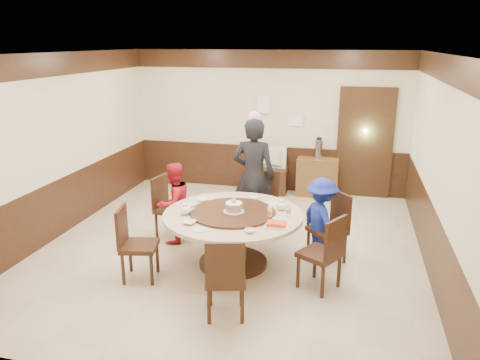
% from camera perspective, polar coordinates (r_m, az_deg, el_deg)
% --- Properties ---
extents(room, '(6.00, 6.04, 2.84)m').
position_cam_1_polar(room, '(6.71, -1.01, 0.30)').
color(room, beige).
rests_on(room, ground).
extents(banquet_table, '(1.87, 1.87, 0.78)m').
position_cam_1_polar(banquet_table, '(6.34, -0.86, -5.92)').
color(banquet_table, black).
rests_on(banquet_table, ground).
extents(chair_0, '(0.62, 0.62, 0.97)m').
position_cam_1_polar(chair_0, '(6.67, 10.68, -7.18)').
color(chair_0, black).
rests_on(chair_0, ground).
extents(chair_1, '(0.50, 0.51, 0.97)m').
position_cam_1_polar(chair_1, '(7.51, 3.09, -4.15)').
color(chair_1, black).
rests_on(chair_1, ground).
extents(chair_2, '(0.52, 0.51, 0.97)m').
position_cam_1_polar(chair_2, '(7.39, -8.39, -4.65)').
color(chair_2, black).
rests_on(chair_2, ground).
extents(chair_3, '(0.53, 0.52, 0.97)m').
position_cam_1_polar(chair_3, '(6.22, -12.29, -9.10)').
color(chair_3, black).
rests_on(chair_3, ground).
extents(chair_4, '(0.54, 0.55, 0.97)m').
position_cam_1_polar(chair_4, '(5.32, -1.77, -13.38)').
color(chair_4, black).
rests_on(chair_4, ground).
extents(chair_5, '(0.60, 0.60, 0.97)m').
position_cam_1_polar(chair_5, '(5.94, 9.79, -10.23)').
color(chair_5, black).
rests_on(chair_5, ground).
extents(person_standing, '(0.69, 0.47, 1.86)m').
position_cam_1_polar(person_standing, '(7.30, 1.69, 0.45)').
color(person_standing, black).
rests_on(person_standing, ground).
extents(person_red, '(0.69, 0.75, 1.24)m').
position_cam_1_polar(person_red, '(7.10, -8.05, -2.83)').
color(person_red, '#B01722').
rests_on(person_red, ground).
extents(person_blue, '(0.82, 0.89, 1.20)m').
position_cam_1_polar(person_blue, '(6.54, 9.91, -4.85)').
color(person_blue, '#172896').
rests_on(person_blue, ground).
extents(birthday_cake, '(0.28, 0.28, 0.19)m').
position_cam_1_polar(birthday_cake, '(6.21, -0.76, -3.32)').
color(birthday_cake, white).
rests_on(birthday_cake, banquet_table).
extents(teapot_left, '(0.17, 0.15, 0.13)m').
position_cam_1_polar(teapot_left, '(6.25, -6.69, -3.66)').
color(teapot_left, white).
rests_on(teapot_left, banquet_table).
extents(teapot_right, '(0.17, 0.15, 0.13)m').
position_cam_1_polar(teapot_right, '(6.39, 5.09, -3.15)').
color(teapot_right, white).
rests_on(teapot_right, banquet_table).
extents(bowl_0, '(0.15, 0.15, 0.04)m').
position_cam_1_polar(bowl_0, '(6.75, -4.59, -2.41)').
color(bowl_0, white).
rests_on(bowl_0, banquet_table).
extents(bowl_1, '(0.13, 0.13, 0.04)m').
position_cam_1_polar(bowl_1, '(5.65, 1.24, -6.20)').
color(bowl_1, white).
rests_on(bowl_1, banquet_table).
extents(bowl_2, '(0.16, 0.16, 0.04)m').
position_cam_1_polar(bowl_2, '(5.94, -6.17, -5.16)').
color(bowl_2, white).
rests_on(bowl_2, banquet_table).
extents(bowl_3, '(0.13, 0.13, 0.04)m').
position_cam_1_polar(bowl_3, '(6.01, 4.58, -4.82)').
color(bowl_3, white).
rests_on(bowl_3, banquet_table).
extents(bowl_4, '(0.16, 0.16, 0.04)m').
position_cam_1_polar(bowl_4, '(6.51, -6.46, -3.17)').
color(bowl_4, white).
rests_on(bowl_4, banquet_table).
extents(bowl_5, '(0.15, 0.15, 0.05)m').
position_cam_1_polar(bowl_5, '(6.79, 1.76, -2.21)').
color(bowl_5, white).
rests_on(bowl_5, banquet_table).
extents(saucer_near, '(0.18, 0.18, 0.01)m').
position_cam_1_polar(saucer_near, '(5.74, -4.93, -6.04)').
color(saucer_near, white).
rests_on(saucer_near, banquet_table).
extents(saucer_far, '(0.18, 0.18, 0.01)m').
position_cam_1_polar(saucer_far, '(6.63, 3.99, -2.87)').
color(saucer_far, white).
rests_on(saucer_far, banquet_table).
extents(shrimp_platter, '(0.30, 0.20, 0.06)m').
position_cam_1_polar(shrimp_platter, '(5.82, 4.49, -5.48)').
color(shrimp_platter, white).
rests_on(shrimp_platter, banquet_table).
extents(bottle_0, '(0.06, 0.06, 0.16)m').
position_cam_1_polar(bottle_0, '(6.08, 3.67, -3.95)').
color(bottle_0, white).
rests_on(bottle_0, banquet_table).
extents(bottle_1, '(0.06, 0.06, 0.16)m').
position_cam_1_polar(bottle_1, '(6.17, 5.93, -3.70)').
color(bottle_1, white).
rests_on(bottle_1, banquet_table).
extents(tv_stand, '(0.85, 0.45, 0.50)m').
position_cam_1_polar(tv_stand, '(9.50, 3.23, -0.00)').
color(tv_stand, black).
rests_on(tv_stand, ground).
extents(television, '(0.77, 0.18, 0.44)m').
position_cam_1_polar(television, '(9.38, 3.27, 2.75)').
color(television, gray).
rests_on(television, tv_stand).
extents(side_cabinet, '(0.80, 0.40, 0.75)m').
position_cam_1_polar(side_cabinet, '(9.38, 9.39, 0.36)').
color(side_cabinet, brown).
rests_on(side_cabinet, ground).
extents(thermos, '(0.15, 0.15, 0.38)m').
position_cam_1_polar(thermos, '(9.24, 9.57, 3.73)').
color(thermos, silver).
rests_on(thermos, side_cabinet).
extents(notice_left, '(0.25, 0.00, 0.35)m').
position_cam_1_polar(notice_left, '(9.41, 2.89, 9.18)').
color(notice_left, white).
rests_on(notice_left, room).
extents(notice_right, '(0.30, 0.00, 0.22)m').
position_cam_1_polar(notice_right, '(9.36, 6.81, 7.19)').
color(notice_right, white).
rests_on(notice_right, room).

